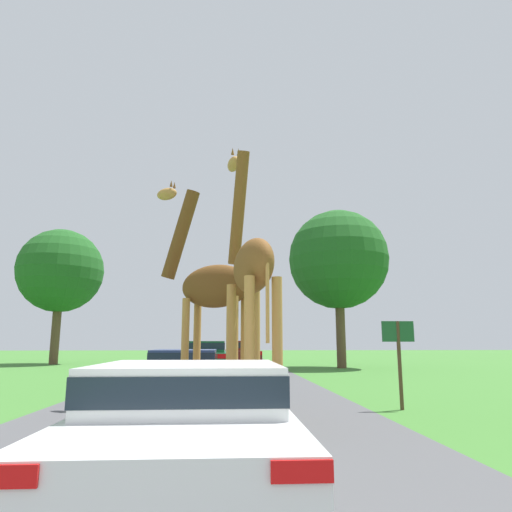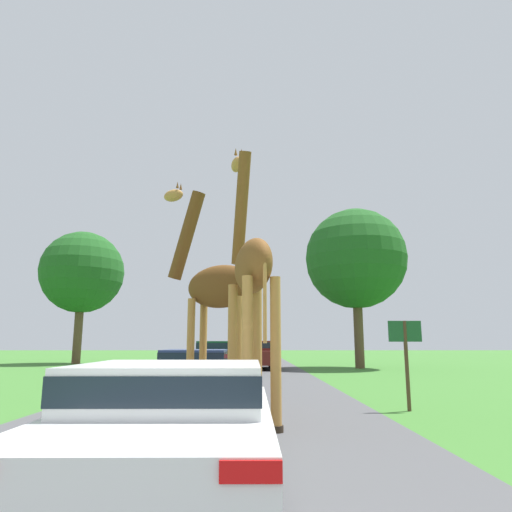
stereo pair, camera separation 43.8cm
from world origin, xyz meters
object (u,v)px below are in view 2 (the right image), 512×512
car_queue_right (259,354)px  car_queue_left (219,357)px  sign_post (406,348)px  car_lead_maroon (171,418)px  giraffe_companion (214,289)px  tree_centre_back (82,273)px  giraffe_near_road (251,276)px  tree_left_edge (356,259)px  car_far_ahead (195,369)px

car_queue_right → car_queue_left: 5.63m
sign_post → car_lead_maroon: bearing=-129.3°
giraffe_companion → tree_centre_back: tree_centre_back is taller
car_queue_right → giraffe_companion: bearing=-94.7°
giraffe_near_road → tree_left_edge: (5.86, 17.04, 3.42)m
car_queue_right → sign_post: size_ratio=2.40×
car_queue_left → giraffe_near_road: bearing=-83.1°
car_queue_right → tree_centre_back: (-11.87, 5.68, 5.24)m
car_lead_maroon → car_far_ahead: car_lead_maroon is taller
car_lead_maroon → giraffe_companion: bearing=90.5°
tree_centre_back → sign_post: size_ratio=4.75×
tree_left_edge → car_queue_right: bearing=-175.5°
car_queue_right → tree_centre_back: bearing=154.4°
car_lead_maroon → car_queue_left: bearing=92.3°
giraffe_companion → car_queue_right: size_ratio=1.19×
giraffe_companion → sign_post: giraffe_companion is taller
car_queue_left → car_far_ahead: bearing=-92.7°
giraffe_companion → sign_post: size_ratio=2.85×
car_lead_maroon → car_queue_right: bearing=86.7°
car_queue_right → giraffe_near_road: bearing=-91.3°
car_far_ahead → sign_post: (4.92, -3.82, 0.64)m
tree_left_edge → car_lead_maroon: bearing=-108.0°
car_queue_left → sign_post: (4.65, -9.71, 0.50)m
tree_left_edge → car_far_ahead: bearing=-122.8°
car_queue_left → car_lead_maroon: bearing=-87.7°
car_queue_left → tree_left_edge: tree_left_edge is taller
car_far_ahead → tree_centre_back: tree_centre_back is taller
giraffe_companion → tree_centre_back: (-10.65, 20.33, 3.44)m
car_queue_left → sign_post: 10.78m
car_queue_right → sign_post: (2.90, -15.06, 0.51)m
car_queue_left → car_far_ahead: size_ratio=1.06×
sign_post → car_far_ahead: bearing=142.2°
car_far_ahead → tree_left_edge: tree_left_edge is taller
tree_left_edge → tree_centre_back: (-17.35, 5.25, -0.01)m
tree_left_edge → tree_centre_back: size_ratio=1.01×
car_far_ahead → giraffe_near_road: bearing=-73.0°
giraffe_near_road → car_far_ahead: bearing=93.4°
giraffe_near_road → giraffe_companion: bearing=99.6°
tree_left_edge → giraffe_companion: bearing=-114.0°
giraffe_companion → car_queue_right: (1.22, 14.65, -1.80)m
tree_centre_back → sign_post: (14.77, -20.74, -4.73)m
car_far_ahead → tree_left_edge: size_ratio=0.50×
car_queue_left → car_far_ahead: (-0.27, -5.89, -0.14)m
car_lead_maroon → car_far_ahead: size_ratio=0.94×
car_queue_right → tree_left_edge: (5.49, 0.43, 5.25)m
giraffe_near_road → car_queue_left: 11.49m
car_queue_left → sign_post: sign_post is taller
giraffe_near_road → giraffe_companion: 2.13m
tree_centre_back → car_queue_left: bearing=-47.5°
giraffe_companion → car_queue_left: size_ratio=1.12×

